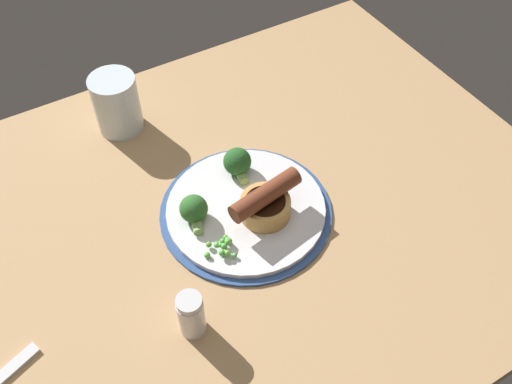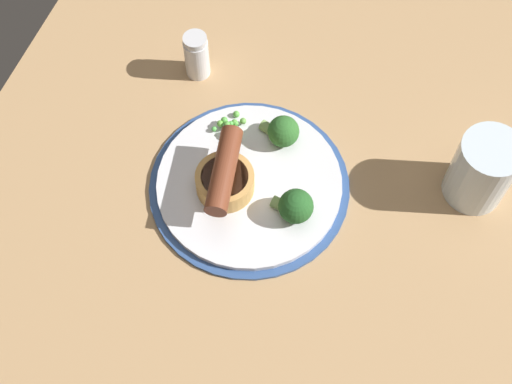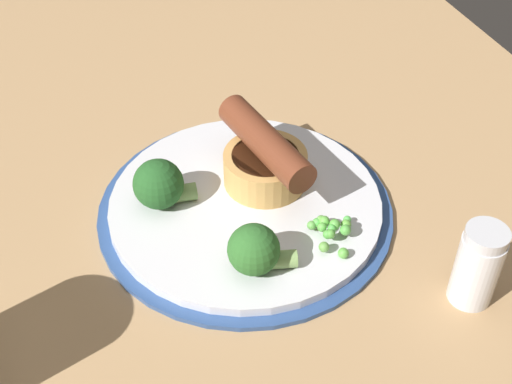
% 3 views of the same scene
% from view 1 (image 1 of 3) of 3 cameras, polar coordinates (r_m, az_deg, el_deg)
% --- Properties ---
extents(dining_table, '(1.10, 0.80, 0.03)m').
position_cam_1_polar(dining_table, '(0.89, -3.67, -3.47)').
color(dining_table, tan).
rests_on(dining_table, ground).
extents(dinner_plate, '(0.27, 0.27, 0.01)m').
position_cam_1_polar(dinner_plate, '(0.89, -1.02, -1.85)').
color(dinner_plate, '#2D4C84').
rests_on(dinner_plate, dining_table).
extents(sausage_pudding, '(0.12, 0.08, 0.06)m').
position_cam_1_polar(sausage_pudding, '(0.85, 0.93, -1.11)').
color(sausage_pudding, tan).
rests_on(sausage_pudding, dinner_plate).
extents(pea_pile, '(0.05, 0.04, 0.02)m').
position_cam_1_polar(pea_pile, '(0.83, -3.45, -5.43)').
color(pea_pile, '#64A546').
rests_on(pea_pile, dinner_plate).
extents(broccoli_floret_near, '(0.04, 0.06, 0.04)m').
position_cam_1_polar(broccoli_floret_near, '(0.86, -6.23, -1.77)').
color(broccoli_floret_near, '#2D6628').
rests_on(broccoli_floret_near, dinner_plate).
extents(broccoli_floret_far, '(0.05, 0.06, 0.05)m').
position_cam_1_polar(broccoli_floret_far, '(0.91, -1.86, 2.99)').
color(broccoli_floret_far, '#235623').
rests_on(broccoli_floret_far, dinner_plate).
extents(drinking_glass, '(0.08, 0.08, 0.10)m').
position_cam_1_polar(drinking_glass, '(1.02, -13.78, 8.58)').
color(drinking_glass, silver).
rests_on(drinking_glass, dining_table).
extents(salt_shaker, '(0.04, 0.04, 0.08)m').
position_cam_1_polar(salt_shaker, '(0.76, -6.50, -12.09)').
color(salt_shaker, silver).
rests_on(salt_shaker, dining_table).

